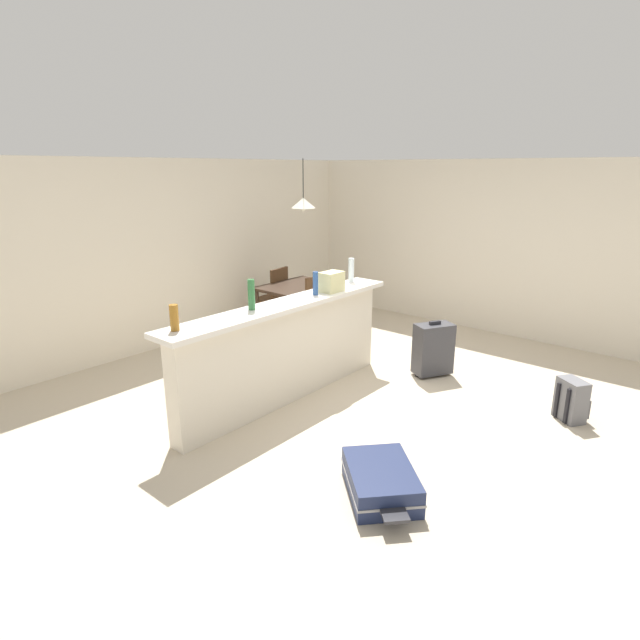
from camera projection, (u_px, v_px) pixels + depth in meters
ground_plane at (365, 394)px, 5.68m from camera, size 13.00×13.00×0.05m
wall_back at (190, 251)px, 7.21m from camera, size 6.60×0.10×2.50m
wall_right at (469, 246)px, 7.73m from camera, size 0.10×6.00×2.50m
partition_half_wall at (287, 354)px, 5.36m from camera, size 2.80×0.20×1.01m
bar_countertop at (286, 305)px, 5.21m from camera, size 2.96×0.40×0.05m
bottle_amber at (174, 318)px, 4.28m from camera, size 0.07×0.07×0.22m
bottle_green at (251, 295)px, 4.90m from camera, size 0.07×0.07×0.30m
bottle_blue at (315, 283)px, 5.48m from camera, size 0.06×0.06×0.25m
bottle_clear at (351, 270)px, 6.11m from camera, size 0.07×0.07×0.29m
grocery_bag at (331, 282)px, 5.64m from camera, size 0.26×0.18×0.22m
dining_table at (298, 291)px, 7.48m from camera, size 1.10×0.80×0.74m
dining_chair_near_partition at (321, 306)px, 7.17m from camera, size 0.42×0.42×0.93m
dining_chair_far_side at (274, 294)px, 7.85m from camera, size 0.45×0.45×0.93m
pendant_lamp at (303, 203)px, 7.11m from camera, size 0.34×0.34×0.71m
suitcase_flat_navy at (381, 481)px, 3.87m from camera, size 0.83×0.84×0.22m
backpack_grey at (572, 401)px, 4.99m from camera, size 0.33×0.34×0.42m
suitcase_upright_charcoal at (433, 349)px, 6.04m from camera, size 0.50×0.42×0.67m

